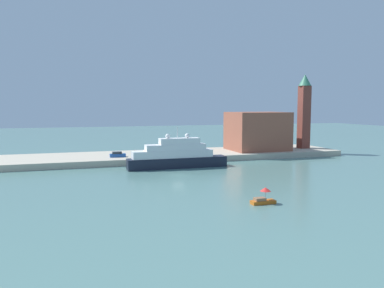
% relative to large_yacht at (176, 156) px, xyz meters
% --- Properties ---
extents(ground, '(400.00, 400.00, 0.00)m').
position_rel_large_yacht_xyz_m(ground, '(-2.31, -9.88, -2.85)').
color(ground, slate).
extents(quay_dock, '(110.00, 19.97, 1.60)m').
position_rel_large_yacht_xyz_m(quay_dock, '(-2.31, 16.11, -2.05)').
color(quay_dock, '#B7AD99').
rests_on(quay_dock, ground).
extents(large_yacht, '(24.20, 3.75, 9.87)m').
position_rel_large_yacht_xyz_m(large_yacht, '(0.00, 0.00, 0.00)').
color(large_yacht, black).
rests_on(large_yacht, ground).
extents(small_motorboat, '(3.81, 1.66, 2.52)m').
position_rel_large_yacht_xyz_m(small_motorboat, '(3.54, -36.72, -1.92)').
color(small_motorboat, '#C66019').
rests_on(small_motorboat, ground).
extents(harbor_building, '(16.42, 13.47, 11.39)m').
position_rel_large_yacht_xyz_m(harbor_building, '(29.68, 15.45, 4.44)').
color(harbor_building, '#93513D').
rests_on(harbor_building, quay_dock).
extents(bell_tower, '(3.86, 3.86, 22.96)m').
position_rel_large_yacht_xyz_m(bell_tower, '(45.76, 15.29, 11.16)').
color(bell_tower, brown).
rests_on(bell_tower, quay_dock).
extents(parked_car, '(4.05, 1.65, 1.41)m').
position_rel_large_yacht_xyz_m(parked_car, '(-12.49, 12.04, -0.64)').
color(parked_car, '#1E4C99').
rests_on(parked_car, quay_dock).
extents(person_figure, '(0.36, 0.36, 1.59)m').
position_rel_large_yacht_xyz_m(person_figure, '(-7.74, 13.12, -0.52)').
color(person_figure, '#334C8C').
rests_on(person_figure, quay_dock).
extents(mooring_bollard, '(0.56, 0.56, 0.69)m').
position_rel_large_yacht_xyz_m(mooring_bollard, '(3.06, 7.16, -0.91)').
color(mooring_bollard, black).
rests_on(mooring_bollard, quay_dock).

